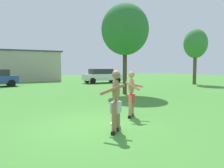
{
  "coord_description": "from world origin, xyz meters",
  "views": [
    {
      "loc": [
        -2.69,
        -6.04,
        1.86
      ],
      "look_at": [
        0.98,
        0.7,
        1.23
      ],
      "focal_mm": 34.65,
      "sensor_mm": 36.0,
      "label": 1
    }
  ],
  "objects_px": {
    "tree_left_field": "(195,44)",
    "player_in_red": "(131,93)",
    "car_white_mid_lot": "(102,76)",
    "frisbee": "(114,123)",
    "player_with_cap": "(116,98)",
    "tree_right_field": "(125,30)"
  },
  "relations": [
    {
      "from": "car_white_mid_lot",
      "to": "tree_left_field",
      "type": "distance_m",
      "value": 10.46
    },
    {
      "from": "player_in_red",
      "to": "car_white_mid_lot",
      "type": "distance_m",
      "value": 16.63
    },
    {
      "from": "player_with_cap",
      "to": "player_in_red",
      "type": "height_order",
      "value": "player_with_cap"
    },
    {
      "from": "player_in_red",
      "to": "frisbee",
      "type": "xyz_separation_m",
      "value": [
        -1.03,
        -0.54,
        -0.87
      ]
    },
    {
      "from": "player_in_red",
      "to": "car_white_mid_lot",
      "type": "relative_size",
      "value": 0.38
    },
    {
      "from": "tree_right_field",
      "to": "frisbee",
      "type": "bearing_deg",
      "value": -124.48
    },
    {
      "from": "frisbee",
      "to": "car_white_mid_lot",
      "type": "xyz_separation_m",
      "value": [
        7.31,
        15.94,
        0.81
      ]
    },
    {
      "from": "frisbee",
      "to": "tree_right_field",
      "type": "distance_m",
      "value": 8.83
    },
    {
      "from": "player_in_red",
      "to": "tree_left_field",
      "type": "bearing_deg",
      "value": 33.05
    },
    {
      "from": "tree_left_field",
      "to": "player_in_red",
      "type": "bearing_deg",
      "value": -146.95
    },
    {
      "from": "frisbee",
      "to": "tree_right_field",
      "type": "xyz_separation_m",
      "value": [
        4.38,
        6.37,
        4.27
      ]
    },
    {
      "from": "player_in_red",
      "to": "car_white_mid_lot",
      "type": "bearing_deg",
      "value": 67.81
    },
    {
      "from": "player_with_cap",
      "to": "frisbee",
      "type": "relative_size",
      "value": 6.52
    },
    {
      "from": "tree_right_field",
      "to": "player_with_cap",
      "type": "bearing_deg",
      "value": -123.66
    },
    {
      "from": "player_with_cap",
      "to": "car_white_mid_lot",
      "type": "height_order",
      "value": "player_with_cap"
    },
    {
      "from": "player_with_cap",
      "to": "tree_right_field",
      "type": "xyz_separation_m",
      "value": [
        4.77,
        7.17,
        3.31
      ]
    },
    {
      "from": "frisbee",
      "to": "tree_left_field",
      "type": "distance_m",
      "value": 18.22
    },
    {
      "from": "player_with_cap",
      "to": "player_in_red",
      "type": "distance_m",
      "value": 1.95
    },
    {
      "from": "tree_left_field",
      "to": "frisbee",
      "type": "bearing_deg",
      "value": -147.29
    },
    {
      "from": "tree_right_field",
      "to": "tree_left_field",
      "type": "bearing_deg",
      "value": 16.96
    },
    {
      "from": "frisbee",
      "to": "tree_left_field",
      "type": "xyz_separation_m",
      "value": [
        14.93,
        9.59,
        4.13
      ]
    },
    {
      "from": "player_with_cap",
      "to": "car_white_mid_lot",
      "type": "bearing_deg",
      "value": 65.28
    }
  ]
}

